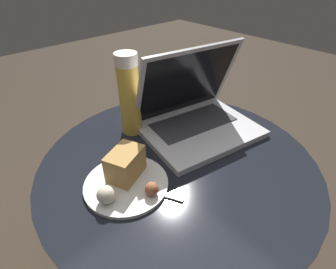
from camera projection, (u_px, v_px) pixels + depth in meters
name	position (u px, v px, depth m)	size (l,w,h in m)	color
ground_plane	(175.00, 264.00, 0.98)	(6.00, 6.00, 0.00)	#382D23
table	(177.00, 195.00, 0.76)	(0.71, 0.71, 0.52)	black
laptop	(196.00, 115.00, 0.78)	(0.36, 0.30, 0.25)	silver
beer_glass	(129.00, 95.00, 0.73)	(0.06, 0.06, 0.24)	gold
snack_plate	(125.00, 176.00, 0.60)	(0.20, 0.20, 0.08)	silver
fork	(138.00, 187.00, 0.60)	(0.10, 0.18, 0.00)	silver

